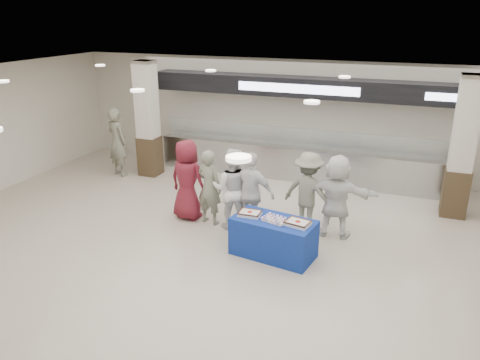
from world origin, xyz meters
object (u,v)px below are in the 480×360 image
at_px(sheet_cake_right, 298,223).
at_px(civilian_white, 336,196).
at_px(sheet_cake_left, 250,213).
at_px(chef_short, 251,193).
at_px(display_table, 273,238).
at_px(soldier_bg, 118,142).
at_px(civilian_maroon, 187,180).
at_px(soldier_b, 308,192).
at_px(cupcake_tray, 276,219).
at_px(soldier_a, 209,187).
at_px(chef_tall, 232,189).

relative_size(sheet_cake_right, civilian_white, 0.28).
distance_m(sheet_cake_left, chef_short, 0.84).
relative_size(display_table, sheet_cake_left, 3.69).
height_order(sheet_cake_left, soldier_bg, soldier_bg).
bearing_deg(civilian_white, civilian_maroon, 2.59).
bearing_deg(civilian_maroon, civilian_white, -164.91).
bearing_deg(soldier_b, chef_short, 39.63).
relative_size(display_table, cupcake_tray, 3.12).
xyz_separation_m(display_table, cupcake_tray, (0.05, -0.05, 0.41)).
xyz_separation_m(civilian_white, soldier_bg, (-6.44, 1.67, 0.09)).
distance_m(sheet_cake_left, soldier_bg, 5.80).
relative_size(soldier_a, soldier_bg, 0.86).
relative_size(civilian_white, soldier_bg, 0.91).
distance_m(display_table, sheet_cake_left, 0.65).
xyz_separation_m(cupcake_tray, civilian_white, (0.89, 1.32, 0.10)).
height_order(chef_tall, soldier_b, chef_tall).
bearing_deg(soldier_b, sheet_cake_left, 71.49).
bearing_deg(sheet_cake_left, display_table, -3.34).
bearing_deg(sheet_cake_right, civilian_white, 70.89).
distance_m(display_table, cupcake_tray, 0.42).
height_order(soldier_b, soldier_bg, soldier_bg).
xyz_separation_m(sheet_cake_left, soldier_a, (-1.26, 0.89, 0.04)).
distance_m(chef_short, soldier_bg, 5.21).
distance_m(sheet_cake_right, civilian_maroon, 2.98).
xyz_separation_m(sheet_cake_left, chef_short, (-0.25, 0.79, 0.08)).
height_order(display_table, chef_short, chef_short).
relative_size(chef_tall, civilian_white, 1.00).
bearing_deg(chef_tall, civilian_maroon, -17.03).
relative_size(display_table, chef_short, 0.89).
bearing_deg(chef_short, soldier_b, -148.14).
bearing_deg(chef_tall, sheet_cake_left, 117.41).
relative_size(cupcake_tray, soldier_b, 0.29).
height_order(soldier_a, chef_short, chef_short).
bearing_deg(soldier_a, cupcake_tray, 162.54).
bearing_deg(civilian_maroon, sheet_cake_left, 162.43).
xyz_separation_m(soldier_a, soldier_bg, (-3.75, 2.02, 0.13)).
height_order(display_table, civilian_white, civilian_white).
bearing_deg(display_table, civilian_maroon, 165.76).
bearing_deg(cupcake_tray, display_table, 132.21).
distance_m(civilian_white, soldier_bg, 6.65).
xyz_separation_m(soldier_a, chef_tall, (0.55, -0.03, 0.05)).
bearing_deg(display_table, chef_short, 140.91).
bearing_deg(display_table, sheet_cake_left, -174.55).
xyz_separation_m(display_table, chef_short, (-0.74, 0.82, 0.50)).
height_order(sheet_cake_right, chef_tall, chef_tall).
bearing_deg(sheet_cake_right, sheet_cake_left, 174.20).
height_order(soldier_b, civilian_white, civilian_white).
height_order(sheet_cake_left, soldier_a, soldier_a).
distance_m(chef_tall, chef_short, 0.46).
relative_size(display_table, soldier_a, 0.93).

